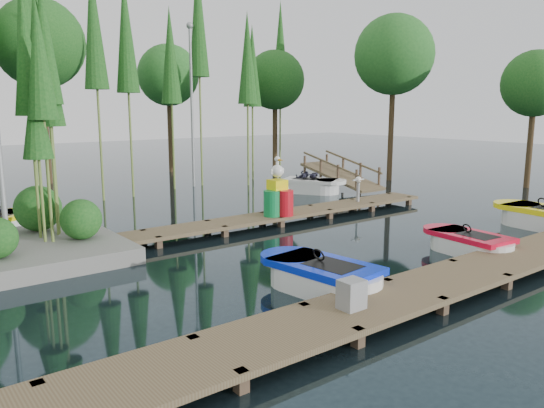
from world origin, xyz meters
TOP-DOWN VIEW (x-y plane):
  - ground_plane at (0.00, 0.00)m, footprint 90.00×90.00m
  - near_dock at (0.00, -4.50)m, footprint 18.00×1.50m
  - far_dock at (1.00, 2.50)m, footprint 15.00×1.20m
  - tree_screen at (-2.04, 10.60)m, footprint 34.42×18.53m
  - lamp_rear at (4.00, 11.00)m, footprint 0.30×0.30m
  - ramp at (9.00, 6.50)m, footprint 1.50×3.94m
  - boat_blue at (-0.89, -2.95)m, footprint 1.61×2.94m
  - boat_red at (3.88, -3.17)m, footprint 1.29×2.52m
  - boat_yellow_near at (8.20, -2.94)m, footprint 1.53×3.09m
  - boat_white_far at (7.08, 6.36)m, footprint 2.56×3.06m
  - utility_cabinet at (-1.66, -4.50)m, footprint 0.41×0.34m
  - yellow_barrel at (2.34, 2.50)m, footprint 0.53×0.53m
  - drum_cluster at (2.18, 2.35)m, footprint 1.06×0.97m
  - seagull_post at (5.86, 2.50)m, footprint 0.56×0.30m

SIDE VIEW (x-z plane):
  - ground_plane at x=0.00m, z-range 0.00..0.00m
  - far_dock at x=1.00m, z-range -0.02..0.48m
  - near_dock at x=0.00m, z-range -0.02..0.48m
  - boat_red at x=3.88m, z-range -0.17..0.65m
  - boat_blue at x=-0.89m, z-range -0.20..0.74m
  - boat_yellow_near at x=8.20m, z-range -0.21..0.80m
  - boat_white_far at x=7.08m, z-range -0.37..0.96m
  - utility_cabinet at x=-1.66m, z-range 0.30..0.80m
  - ramp at x=9.00m, z-range -0.16..1.33m
  - yellow_barrel at x=2.34m, z-range 0.30..1.10m
  - drum_cluster at x=2.18m, z-range -0.08..1.75m
  - seagull_post at x=5.86m, z-range 0.46..1.35m
  - lamp_rear at x=4.00m, z-range 0.64..7.89m
  - tree_screen at x=-2.04m, z-range 0.96..11.27m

